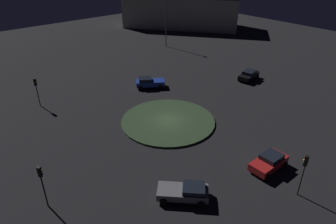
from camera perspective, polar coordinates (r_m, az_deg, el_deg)
The scene contains 11 objects.
ground_plane at distance 35.96m, azimuth 0.00°, elevation -1.81°, with size 118.46×118.46×0.00m, color black.
roundabout_island at distance 35.91m, azimuth 0.00°, elevation -1.67°, with size 11.00×11.00×0.21m, color #2D4228.
car_red at distance 29.90m, azimuth 18.40°, elevation -8.83°, with size 2.05×3.91×1.45m.
car_blue at distance 44.63m, azimuth -3.52°, elevation 5.56°, with size 3.70×4.34×1.50m.
car_black at distance 48.91m, azimuth 14.89°, elevation 6.72°, with size 2.62×4.21×1.42m.
car_grey at distance 25.57m, azimuth 3.16°, elevation -14.66°, with size 4.20×4.16×1.33m.
traffic_light_southwest at distance 41.72m, azimuth -23.41°, elevation 4.36°, with size 0.39×0.37×3.80m.
traffic_light_east at distance 26.76m, azimuth 24.10°, elevation -9.49°, with size 0.36×0.30×3.92m.
traffic_light_south at distance 25.37m, azimuth -22.58°, elevation -11.44°, with size 0.34×0.38×3.92m.
streetlamp_northwest at distance 62.87m, azimuth -0.39°, elevation 18.00°, with size 0.60×0.60×9.74m.
store_building at distance 80.81m, azimuth 2.55°, elevation 18.52°, with size 28.59×24.98×8.16m.
Camera 1 is at (23.51, -20.22, 18.21)m, focal length 32.58 mm.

